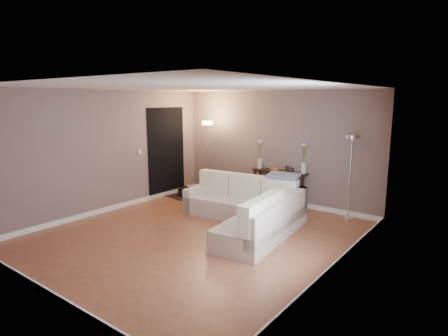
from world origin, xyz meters
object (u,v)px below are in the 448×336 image
Objects in this scene: sectional_sofa at (249,209)px; floor_lamp_unlit at (351,160)px; floor_lamp_lit at (208,144)px; console_table at (277,185)px.

floor_lamp_unlit is at bearing 47.30° from sectional_sofa.
floor_lamp_unlit is at bearing 4.07° from floor_lamp_lit.
floor_lamp_lit is at bearing -175.93° from floor_lamp_unlit.
floor_lamp_unlit is (1.40, 1.52, 0.89)m from sectional_sofa.
floor_lamp_unlit reaches higher than sectional_sofa.
floor_lamp_lit is (-1.76, -0.39, 0.87)m from console_table.
floor_lamp_lit reaches higher than sectional_sofa.
floor_lamp_lit reaches higher than console_table.
sectional_sofa is at bearing -31.54° from floor_lamp_lit.
console_table is 1.87m from floor_lamp_unlit.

